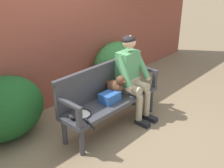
% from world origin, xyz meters
% --- Properties ---
extents(ground_plane, '(40.00, 40.00, 0.00)m').
position_xyz_m(ground_plane, '(0.00, 0.00, 0.00)').
color(ground_plane, '#7A664C').
extents(brick_garden_fence, '(8.00, 0.30, 2.28)m').
position_xyz_m(brick_garden_fence, '(0.00, 1.33, 1.14)').
color(brick_garden_fence, brown).
rests_on(brick_garden_fence, ground).
extents(hedge_bush_far_left, '(1.12, 0.90, 0.90)m').
position_xyz_m(hedge_bush_far_left, '(-1.19, 0.92, 0.45)').
color(hedge_bush_far_left, '#194C1E').
rests_on(hedge_bush_far_left, ground).
extents(hedge_bush_mid_left, '(1.00, 0.71, 0.90)m').
position_xyz_m(hedge_bush_mid_left, '(1.15, 0.95, 0.45)').
color(hedge_bush_mid_left, '#337538').
rests_on(hedge_bush_mid_left, ground).
extents(garden_bench, '(1.69, 0.47, 0.45)m').
position_xyz_m(garden_bench, '(0.00, 0.00, 0.39)').
color(garden_bench, '#38383D').
rests_on(garden_bench, ground).
extents(bench_backrest, '(1.73, 0.06, 0.50)m').
position_xyz_m(bench_backrest, '(0.00, 0.21, 0.71)').
color(bench_backrest, '#38383D').
rests_on(bench_backrest, garden_bench).
extents(bench_armrest_left_end, '(0.06, 0.47, 0.28)m').
position_xyz_m(bench_armrest_left_end, '(-0.80, -0.08, 0.65)').
color(bench_armrest_left_end, '#38383D').
rests_on(bench_armrest_left_end, garden_bench).
extents(bench_armrest_right_end, '(0.06, 0.47, 0.28)m').
position_xyz_m(bench_armrest_right_end, '(0.80, -0.08, 0.65)').
color(bench_armrest_right_end, '#38383D').
rests_on(bench_armrest_right_end, garden_bench).
extents(person_seated, '(0.56, 0.64, 1.32)m').
position_xyz_m(person_seated, '(0.43, -0.01, 0.73)').
color(person_seated, black).
rests_on(person_seated, ground).
extents(dog_on_bench, '(0.19, 0.37, 0.36)m').
position_xyz_m(dog_on_bench, '(0.10, 0.01, 0.64)').
color(dog_on_bench, brown).
rests_on(dog_on_bench, garden_bench).
extents(tennis_racket, '(0.37, 0.58, 0.03)m').
position_xyz_m(tennis_racket, '(-0.60, -0.01, 0.46)').
color(tennis_racket, black).
rests_on(tennis_racket, garden_bench).
extents(baseball_glove, '(0.28, 0.26, 0.09)m').
position_xyz_m(baseball_glove, '(-0.69, 0.02, 0.50)').
color(baseball_glove, black).
rests_on(baseball_glove, garden_bench).
extents(sports_bag, '(0.28, 0.20, 0.14)m').
position_xyz_m(sports_bag, '(-0.07, -0.02, 0.52)').
color(sports_bag, '#2856A3').
rests_on(sports_bag, garden_bench).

